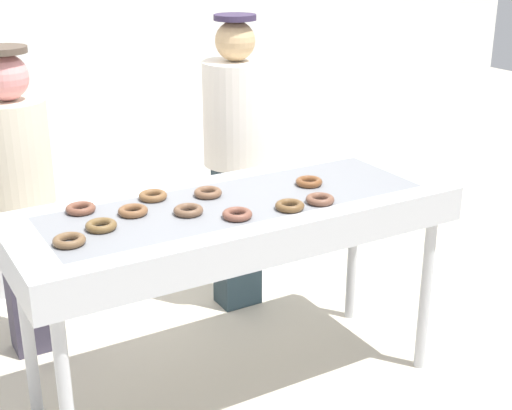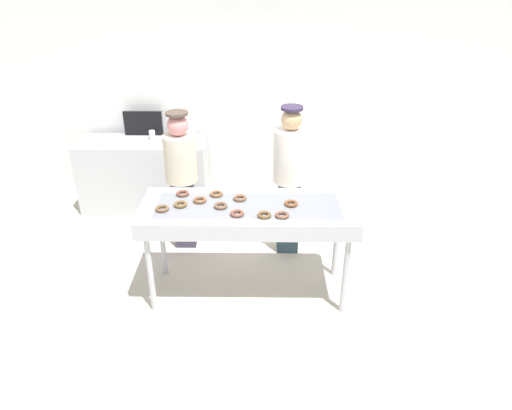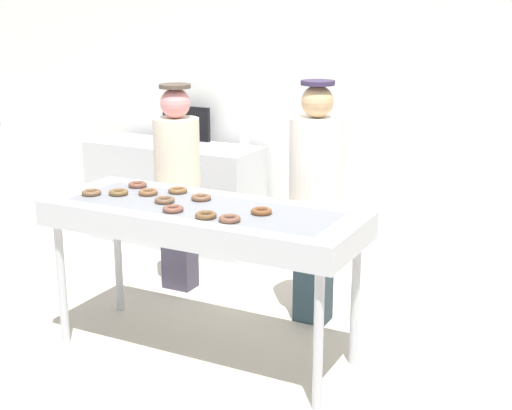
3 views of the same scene
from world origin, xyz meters
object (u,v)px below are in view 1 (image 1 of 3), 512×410
object	(u,v)px
chocolate_donut_0	(188,210)
chocolate_donut_6	(237,214)
chocolate_donut_7	(69,240)
worker_assistant	(236,145)
chocolate_donut_9	(153,196)
chocolate_donut_4	(290,206)
chocolate_donut_5	(208,193)
worker_baker	(18,186)
chocolate_donut_1	(133,211)
fryer_conveyor	(236,219)
chocolate_donut_3	(81,209)
chocolate_donut_8	(101,226)
chocolate_donut_2	(309,182)
chocolate_donut_10	(320,199)

from	to	relation	value
chocolate_donut_0	chocolate_donut_6	world-z (taller)	same
chocolate_donut_7	worker_assistant	bearing A→B (deg)	36.01
chocolate_donut_0	chocolate_donut_9	world-z (taller)	same
chocolate_donut_4	chocolate_donut_5	xyz separation A→B (m)	(-0.23, 0.33, 0.00)
chocolate_donut_4	worker_baker	xyz separation A→B (m)	(-0.91, 1.10, -0.08)
chocolate_donut_1	worker_assistant	world-z (taller)	worker_assistant
fryer_conveyor	chocolate_donut_6	bearing A→B (deg)	-117.55
chocolate_donut_3	chocolate_donut_8	distance (m)	0.23
chocolate_donut_7	chocolate_donut_8	xyz separation A→B (m)	(0.16, 0.08, 0.00)
chocolate_donut_1	chocolate_donut_7	size ratio (longest dim) A/B	1.00
fryer_conveyor	chocolate_donut_4	distance (m)	0.28
fryer_conveyor	chocolate_donut_7	xyz separation A→B (m)	(-0.79, -0.10, 0.10)
chocolate_donut_3	chocolate_donut_7	world-z (taller)	same
chocolate_donut_6	chocolate_donut_7	bearing A→B (deg)	173.03
worker_assistant	chocolate_donut_3	bearing A→B (deg)	18.83
chocolate_donut_0	worker_assistant	xyz separation A→B (m)	(0.68, 0.83, -0.02)
chocolate_donut_3	chocolate_donut_4	bearing A→B (deg)	-27.96
chocolate_donut_1	chocolate_donut_4	bearing A→B (deg)	-24.92
chocolate_donut_5	chocolate_donut_9	distance (m)	0.25
chocolate_donut_3	chocolate_donut_5	distance (m)	0.57
chocolate_donut_0	chocolate_donut_9	size ratio (longest dim) A/B	1.00
chocolate_donut_2	chocolate_donut_4	world-z (taller)	same
chocolate_donut_0	chocolate_donut_8	size ratio (longest dim) A/B	1.00
chocolate_donut_7	worker_assistant	xyz separation A→B (m)	(1.22, 0.89, -0.02)
chocolate_donut_1	chocolate_donut_3	xyz separation A→B (m)	(-0.19, 0.14, 0.00)
chocolate_donut_1	chocolate_donut_7	world-z (taller)	same
fryer_conveyor	chocolate_donut_10	distance (m)	0.39
chocolate_donut_0	worker_assistant	bearing A→B (deg)	50.35
chocolate_donut_1	worker_baker	world-z (taller)	worker_baker
chocolate_donut_4	chocolate_donut_3	bearing A→B (deg)	152.04
chocolate_donut_3	chocolate_donut_7	distance (m)	0.34
chocolate_donut_8	chocolate_donut_10	xyz separation A→B (m)	(0.94, -0.20, 0.00)
chocolate_donut_2	chocolate_donut_1	bearing A→B (deg)	175.96
chocolate_donut_0	worker_baker	bearing A→B (deg)	118.85
chocolate_donut_0	chocolate_donut_5	world-z (taller)	same
chocolate_donut_7	chocolate_donut_8	world-z (taller)	same
worker_baker	worker_assistant	distance (m)	1.20
chocolate_donut_8	worker_baker	xyz separation A→B (m)	(-0.13, 0.90, -0.08)
chocolate_donut_1	chocolate_donut_10	xyz separation A→B (m)	(0.77, -0.29, 0.00)
chocolate_donut_2	chocolate_donut_10	distance (m)	0.24
chocolate_donut_3	worker_baker	distance (m)	0.69
chocolate_donut_4	chocolate_donut_5	world-z (taller)	same
fryer_conveyor	chocolate_donut_6	distance (m)	0.23
chocolate_donut_1	chocolate_donut_4	world-z (taller)	same
worker_assistant	chocolate_donut_4	bearing A→B (deg)	65.14
chocolate_donut_2	chocolate_donut_7	world-z (taller)	same
chocolate_donut_7	worker_baker	xyz separation A→B (m)	(0.02, 0.99, -0.08)
fryer_conveyor	chocolate_donut_10	xyz separation A→B (m)	(0.31, -0.21, 0.10)
chocolate_donut_5	worker_baker	distance (m)	1.03
chocolate_donut_5	chocolate_donut_9	size ratio (longest dim) A/B	1.00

